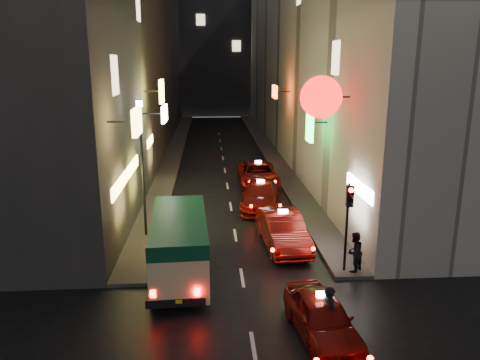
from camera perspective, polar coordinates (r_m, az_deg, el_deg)
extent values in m
cube|color=#3D3937|center=(42.44, -13.62, 15.27)|extent=(6.00, 52.00, 18.00)
cube|color=#F7C256|center=(18.18, -12.48, 6.96)|extent=(0.18, 1.52, 1.02)
cube|color=white|center=(26.69, -9.20, 8.00)|extent=(0.18, 2.04, 0.91)
cube|color=#FFEA3F|center=(28.64, -9.54, 10.61)|extent=(0.18, 1.43, 1.39)
cube|color=#F7C256|center=(20.28, -14.51, -0.62)|extent=(0.10, 3.31, 0.55)
cube|color=#FFEA3F|center=(23.72, -12.98, 1.63)|extent=(0.10, 3.16, 0.55)
cube|color=#F7C256|center=(30.82, -10.93, 4.65)|extent=(0.10, 2.63, 0.55)
cube|color=#FFE5B2|center=(20.25, -15.04, 12.24)|extent=(0.06, 1.30, 1.60)
cube|color=#FFE5B2|center=(28.29, -12.34, 20.00)|extent=(0.06, 1.30, 1.60)
cube|color=beige|center=(42.89, 8.80, 15.48)|extent=(6.00, 52.00, 18.00)
cylinder|color=#F20A0A|center=(20.95, 9.87, 9.93)|extent=(1.85, 0.18, 1.85)
cube|color=#2FEB4A|center=(24.67, 8.52, 6.95)|extent=(0.18, 1.16, 1.99)
cube|color=#F8430C|center=(35.72, 4.26, 10.69)|extent=(0.18, 1.65, 0.94)
cube|color=white|center=(19.87, 14.37, -0.93)|extent=(0.10, 3.25, 0.55)
cube|color=#FFE5B2|center=(23.71, 11.60, 14.38)|extent=(0.06, 1.30, 1.60)
cube|color=#303034|center=(73.95, -3.11, 16.68)|extent=(30.00, 10.00, 22.00)
cube|color=#484543|center=(42.76, -7.94, 3.49)|extent=(1.50, 52.00, 0.15)
cube|color=#484543|center=(43.00, 3.45, 3.66)|extent=(1.50, 52.00, 0.15)
cube|color=beige|center=(17.89, -7.37, -7.74)|extent=(2.23, 5.73, 2.07)
cube|color=#0E4929|center=(17.61, -7.45, -5.33)|extent=(2.25, 5.75, 0.52)
cube|color=black|center=(18.08, -7.34, -6.79)|extent=(2.16, 3.48, 0.47)
cube|color=black|center=(15.77, -7.85, -14.56)|extent=(1.94, 0.27, 0.28)
cube|color=#FF0A05|center=(15.60, -10.57, -13.46)|extent=(0.17, 0.06, 0.26)
cube|color=#FF0A05|center=(15.50, -5.24, -13.46)|extent=(0.17, 0.06, 0.26)
cylinder|color=black|center=(20.02, -9.49, -8.55)|extent=(0.21, 0.72, 0.72)
cylinder|color=black|center=(16.65, -4.55, -13.36)|extent=(0.21, 0.72, 0.72)
imported|color=maroon|center=(14.67, 10.02, -15.81)|extent=(2.56, 5.08, 1.55)
cube|color=white|center=(14.26, 10.17, -12.80)|extent=(0.44, 0.23, 0.16)
sphere|color=#FF0A05|center=(13.05, 15.59, -20.24)|extent=(0.16, 0.16, 0.16)
imported|color=maroon|center=(20.94, 5.23, -5.75)|extent=(2.74, 5.83, 1.81)
cube|color=white|center=(20.62, 5.29, -3.16)|extent=(0.43, 0.21, 0.16)
sphere|color=#FF0A05|center=(18.44, 4.01, -8.51)|extent=(0.16, 0.16, 0.16)
sphere|color=#FF0A05|center=(18.72, 8.92, -8.30)|extent=(0.16, 0.16, 0.16)
imported|color=maroon|center=(26.27, 2.52, -1.62)|extent=(3.00, 5.59, 1.69)
cube|color=white|center=(26.03, 2.54, 0.35)|extent=(0.44, 0.25, 0.16)
sphere|color=#FF0A05|center=(23.90, 1.38, -3.20)|extent=(0.16, 0.16, 0.16)
sphere|color=#FF0A05|center=(24.07, 4.93, -3.11)|extent=(0.16, 0.16, 0.16)
imported|color=maroon|center=(30.92, 2.23, 0.92)|extent=(2.32, 5.55, 1.76)
cube|color=white|center=(30.70, 2.25, 2.68)|extent=(0.42, 0.18, 0.16)
sphere|color=#FF0A05|center=(28.41, 1.20, -0.24)|extent=(0.16, 0.16, 0.16)
sphere|color=#FF0A05|center=(28.59, 4.32, -0.19)|extent=(0.16, 0.16, 0.16)
imported|color=black|center=(14.43, 10.85, -15.37)|extent=(0.65, 0.77, 2.00)
imported|color=black|center=(18.68, 13.79, -8.21)|extent=(0.79, 0.77, 1.80)
cylinder|color=black|center=(18.37, 12.86, -5.70)|extent=(0.10, 0.10, 3.50)
cube|color=black|center=(17.81, 13.25, -1.96)|extent=(0.26, 0.18, 0.80)
sphere|color=#FF0A05|center=(17.63, 13.41, -1.22)|extent=(0.18, 0.18, 0.18)
sphere|color=black|center=(17.71, 13.35, -2.06)|extent=(0.17, 0.17, 0.17)
sphere|color=black|center=(17.78, 13.30, -2.90)|extent=(0.17, 0.17, 0.17)
cylinder|color=black|center=(21.67, -11.75, 0.91)|extent=(0.12, 0.12, 6.00)
cylinder|color=#FFE5BF|center=(21.18, -12.18, 9.09)|extent=(0.28, 0.28, 0.25)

